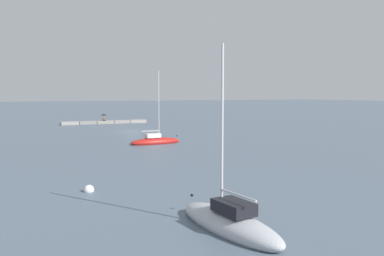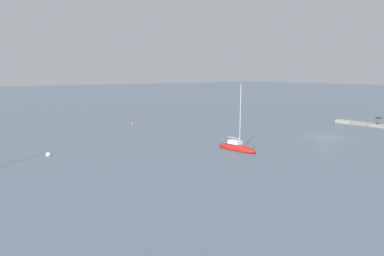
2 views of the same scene
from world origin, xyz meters
name	(u,v)px [view 1 (image 1 of 2)]	position (x,y,z in m)	size (l,w,h in m)	color
ground_plane	(131,131)	(0.00, 0.00, 0.00)	(500.00, 500.00, 0.00)	slate
seawall_pier	(105,122)	(0.00, -16.53, 0.27)	(15.61, 1.64, 0.55)	gray
person_seated_brown_left	(104,119)	(0.19, -16.38, 0.80)	(0.48, 0.66, 0.73)	#1E2333
umbrella_open_black	(104,115)	(0.20, -16.51, 1.66)	(1.31, 1.31, 1.28)	black
sailboat_grey_mid	(229,222)	(9.22, 44.29, 0.30)	(2.44, 6.40, 7.84)	#ADB2B7
sailboat_red_far	(155,141)	(2.12, 16.15, 0.29)	(5.89, 2.04, 8.29)	red
mooring_buoy_near	(89,190)	(13.08, 35.34, 0.10)	(0.58, 0.58, 0.58)	white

